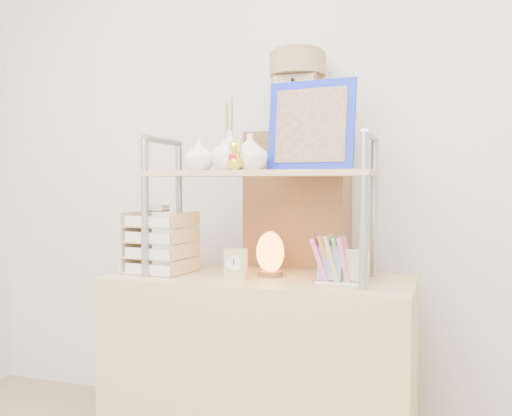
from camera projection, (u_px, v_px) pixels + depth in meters
The scene contains 9 objects.
desk at pixel (260, 369), 2.29m from camera, with size 1.20×0.50×0.75m, color tan.
cabinet at pixel (298, 281), 2.60m from camera, with size 0.45×0.24×1.35m, color brown.
hutch at pixel (259, 167), 2.27m from camera, with size 0.90×0.34×0.78m.
letter_tray at pixel (158, 246), 2.36m from camera, with size 0.25×0.24×0.28m.
salt_lamp at pixel (270, 253), 2.28m from camera, with size 0.12×0.11×0.18m.
desk_clock at pixel (236, 264), 2.19m from camera, with size 0.09×0.05×0.12m.
postcard_stand at pixel (342, 273), 2.11m from camera, with size 0.20×0.06×0.14m.
drawer_chest at pixel (297, 104), 2.54m from camera, with size 0.20×0.16×0.25m.
woven_basket at pixel (298, 65), 2.54m from camera, with size 0.25×0.25×0.10m, color olive.
Camera 1 is at (0.71, -0.94, 1.13)m, focal length 40.00 mm.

